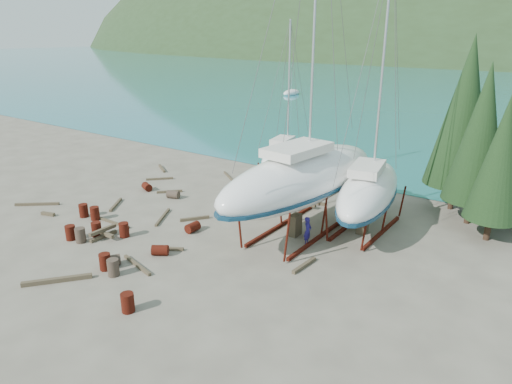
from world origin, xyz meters
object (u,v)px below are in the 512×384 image
Objects in this scene: large_sailboat_far at (369,189)px; small_sailboat_shore at (285,154)px; large_sailboat_near at (302,177)px; worker at (308,231)px.

large_sailboat_far is 11.47m from small_sailboat_shore.
large_sailboat_far is at bearing -42.57° from small_sailboat_shore.
large_sailboat_far is at bearing 45.58° from large_sailboat_near.
large_sailboat_near reaches higher than large_sailboat_far.
large_sailboat_near is 10.93m from small_sailboat_shore.
large_sailboat_near reaches higher than small_sailboat_shore.
large_sailboat_near is 12.96× the size of worker.
large_sailboat_near is at bearing -63.12° from small_sailboat_shore.
worker is (1.20, -1.29, -2.64)m from large_sailboat_near.
large_sailboat_far is at bearing -35.35° from worker.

